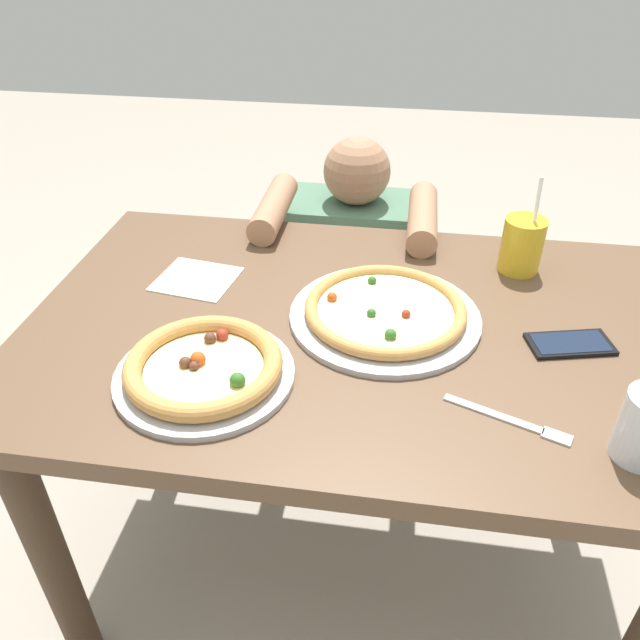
# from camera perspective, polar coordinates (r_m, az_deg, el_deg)

# --- Properties ---
(ground_plane) EXTENTS (8.00, 8.00, 0.00)m
(ground_plane) POSITION_cam_1_polar(r_m,az_deg,el_deg) (1.74, 2.48, -20.87)
(ground_plane) COLOR #9E9384
(dining_table) EXTENTS (1.27, 0.82, 0.75)m
(dining_table) POSITION_cam_1_polar(r_m,az_deg,el_deg) (1.27, 3.20, -4.53)
(dining_table) COLOR brown
(dining_table) RESTS_ON ground
(pizza_near) EXTENTS (0.31, 0.31, 0.04)m
(pizza_near) POSITION_cam_1_polar(r_m,az_deg,el_deg) (1.07, -10.54, -4.33)
(pizza_near) COLOR #B7B7BC
(pizza_near) RESTS_ON dining_table
(pizza_far) EXTENTS (0.37, 0.37, 0.04)m
(pizza_far) POSITION_cam_1_polar(r_m,az_deg,el_deg) (1.21, 5.95, 0.76)
(pizza_far) COLOR #B7B7BC
(pizza_far) RESTS_ON dining_table
(drink_cup_colored) EXTENTS (0.09, 0.09, 0.21)m
(drink_cup_colored) POSITION_cam_1_polar(r_m,az_deg,el_deg) (1.41, 17.97, 6.55)
(drink_cup_colored) COLOR gold
(drink_cup_colored) RESTS_ON dining_table
(paper_napkin) EXTENTS (0.18, 0.17, 0.00)m
(paper_napkin) POSITION_cam_1_polar(r_m,az_deg,el_deg) (1.36, -11.22, 3.69)
(paper_napkin) COLOR white
(paper_napkin) RESTS_ON dining_table
(fork) EXTENTS (0.19, 0.09, 0.00)m
(fork) POSITION_cam_1_polar(r_m,az_deg,el_deg) (1.03, 17.18, -8.80)
(fork) COLOR silver
(fork) RESTS_ON dining_table
(cell_phone) EXTENTS (0.16, 0.11, 0.01)m
(cell_phone) POSITION_cam_1_polar(r_m,az_deg,el_deg) (1.22, 21.87, -2.04)
(cell_phone) COLOR black
(cell_phone) RESTS_ON dining_table
(diner_seated) EXTENTS (0.43, 0.53, 0.89)m
(diner_seated) POSITION_cam_1_polar(r_m,az_deg,el_deg) (1.92, 2.96, 2.00)
(diner_seated) COLOR #333847
(diner_seated) RESTS_ON ground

